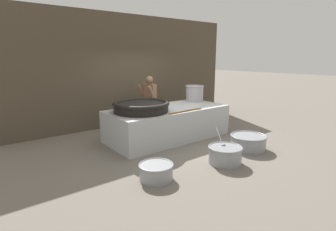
{
  "coord_description": "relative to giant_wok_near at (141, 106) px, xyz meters",
  "views": [
    {
      "loc": [
        -4.3,
        -5.52,
        2.21
      ],
      "look_at": [
        0.0,
        0.0,
        0.63
      ],
      "focal_mm": 28.0,
      "sensor_mm": 36.0,
      "label": 1
    }
  ],
  "objects": [
    {
      "name": "stock_pot",
      "position": [
        2.18,
        0.34,
        0.11
      ],
      "size": [
        0.57,
        0.57,
        0.49
      ],
      "color": "#9E9EA3",
      "rests_on": "hearth_platform"
    },
    {
      "name": "back_wall",
      "position": [
        0.84,
        2.14,
        0.78
      ],
      "size": [
        8.22,
        0.24,
        3.52
      ],
      "primitive_type": "cube",
      "color": "#4C4233",
      "rests_on": "ground_plane"
    },
    {
      "name": "hearth_platform",
      "position": [
        0.84,
        -0.03,
        -0.56
      ],
      "size": [
        3.31,
        1.51,
        0.84
      ],
      "color": "#B2B7B7",
      "rests_on": "ground_plane"
    },
    {
      "name": "giant_wok_near",
      "position": [
        0.0,
        0.0,
        0.0
      ],
      "size": [
        1.43,
        1.43,
        0.26
      ],
      "color": "black",
      "rests_on": "hearth_platform"
    },
    {
      "name": "ground_plane",
      "position": [
        0.84,
        -0.03,
        -0.98
      ],
      "size": [
        60.0,
        60.0,
        0.0
      ],
      "primitive_type": "plane",
      "color": "slate"
    },
    {
      "name": "prep_bowl_meat",
      "position": [
        1.82,
        -1.95,
        -0.79
      ],
      "size": [
        0.87,
        0.87,
        0.35
      ],
      "color": "gray",
      "rests_on": "ground_plane"
    },
    {
      "name": "prep_bowl_vegetables",
      "position": [
        0.7,
        -2.17,
        -0.78
      ],
      "size": [
        0.72,
        0.88,
        0.65
      ],
      "color": "gray",
      "rests_on": "ground_plane"
    },
    {
      "name": "stirring_paddle",
      "position": [
        0.95,
        -0.68,
        -0.12
      ],
      "size": [
        1.1,
        0.12,
        0.04
      ],
      "rotation": [
        0.0,
        0.0,
        0.04
      ],
      "color": "brown",
      "rests_on": "hearth_platform"
    },
    {
      "name": "cook",
      "position": [
        1.03,
        1.17,
        -0.1
      ],
      "size": [
        0.41,
        0.62,
        1.63
      ],
      "rotation": [
        0.0,
        0.0,
        3.26
      ],
      "color": "brown",
      "rests_on": "ground_plane"
    },
    {
      "name": "prep_bowl_extra",
      "position": [
        -0.89,
        -1.89,
        -0.82
      ],
      "size": [
        0.65,
        0.65,
        0.3
      ],
      "color": "gray",
      "rests_on": "ground_plane"
    }
  ]
}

